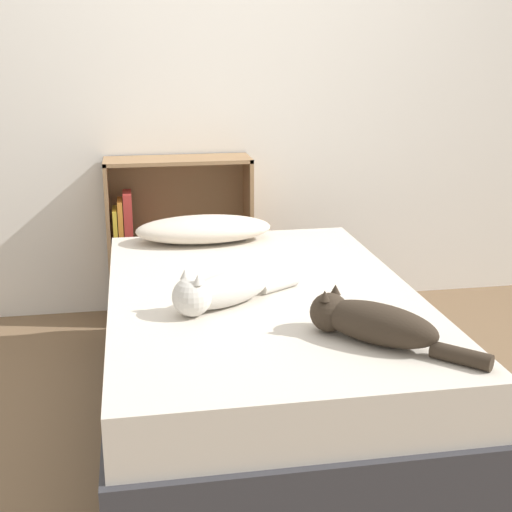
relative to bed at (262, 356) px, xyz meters
name	(u,v)px	position (x,y,z in m)	size (l,w,h in m)	color
ground_plane	(262,416)	(0.00, 0.00, -0.27)	(8.00, 8.00, 0.00)	brown
wall_back	(217,83)	(0.00, 1.35, 0.98)	(8.00, 0.06, 2.50)	white
bed	(262,356)	(0.00, 0.00, 0.00)	(1.20, 1.82, 0.54)	#333338
pillow	(204,229)	(-0.15, 0.74, 0.34)	(0.65, 0.29, 0.13)	beige
cat_light	(219,291)	(-0.19, -0.15, 0.34)	(0.51, 0.34, 0.16)	beige
cat_dark	(370,322)	(0.25, -0.53, 0.34)	(0.47, 0.47, 0.15)	#33281E
bookshelf	(175,235)	(-0.26, 1.22, 0.18)	(0.77, 0.26, 0.88)	#8E6B47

